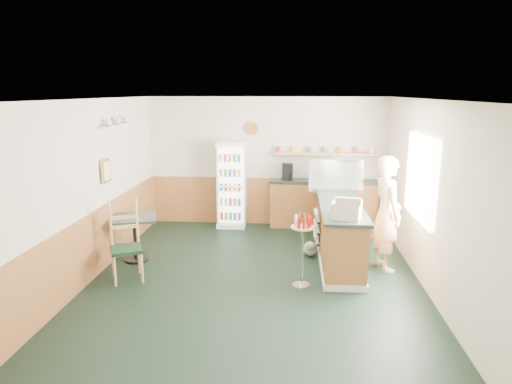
# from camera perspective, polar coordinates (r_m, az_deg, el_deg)

# --- Properties ---
(ground) EXTENTS (6.00, 6.00, 0.00)m
(ground) POSITION_cam_1_polar(r_m,az_deg,el_deg) (7.14, -0.22, -10.66)
(ground) COLOR black
(ground) RESTS_ON ground
(room_envelope) EXTENTS (5.04, 6.02, 2.72)m
(room_envelope) POSITION_cam_1_polar(r_m,az_deg,el_deg) (7.43, -1.48, 2.53)
(room_envelope) COLOR beige
(room_envelope) RESTS_ON ground
(service_counter) EXTENTS (0.68, 3.01, 1.01)m
(service_counter) POSITION_cam_1_polar(r_m,az_deg,el_deg) (8.01, 10.16, -4.76)
(service_counter) COLOR #A96936
(service_counter) RESTS_ON ground
(back_counter) EXTENTS (2.24, 0.42, 1.69)m
(back_counter) POSITION_cam_1_polar(r_m,az_deg,el_deg) (9.64, 8.30, -1.21)
(back_counter) COLOR #A96936
(back_counter) RESTS_ON ground
(drinks_fridge) EXTENTS (0.59, 0.52, 1.79)m
(drinks_fridge) POSITION_cam_1_polar(r_m,az_deg,el_deg) (9.56, -3.06, 0.94)
(drinks_fridge) COLOR white
(drinks_fridge) RESTS_ON ground
(display_case) EXTENTS (0.98, 0.51, 0.56)m
(display_case) POSITION_cam_1_polar(r_m,az_deg,el_deg) (8.55, 9.91, 2.06)
(display_case) COLOR silver
(display_case) RESTS_ON service_counter
(cash_register) EXTENTS (0.49, 0.51, 0.23)m
(cash_register) POSITION_cam_1_polar(r_m,az_deg,el_deg) (6.75, 11.24, -2.19)
(cash_register) COLOR beige
(cash_register) RESTS_ON service_counter
(shopkeeper) EXTENTS (0.58, 0.71, 1.84)m
(shopkeeper) POSITION_cam_1_polar(r_m,az_deg,el_deg) (7.48, 16.01, -2.63)
(shopkeeper) COLOR tan
(shopkeeper) RESTS_ON ground
(condiment_stand) EXTENTS (0.34, 0.34, 1.06)m
(condiment_stand) POSITION_cam_1_polar(r_m,az_deg,el_deg) (6.64, 5.81, -5.87)
(condiment_stand) COLOR silver
(condiment_stand) RESTS_ON ground
(newspaper_rack) EXTENTS (0.10, 0.48, 0.56)m
(newspaper_rack) POSITION_cam_1_polar(r_m,az_deg,el_deg) (8.00, 7.60, -4.35)
(newspaper_rack) COLOR black
(newspaper_rack) RESTS_ON ground
(cafe_table) EXTENTS (0.88, 0.88, 0.77)m
(cafe_table) POSITION_cam_1_polar(r_m,az_deg,el_deg) (7.91, -14.86, -4.58)
(cafe_table) COLOR black
(cafe_table) RESTS_ON ground
(cafe_chair) EXTENTS (0.60, 0.61, 1.22)m
(cafe_chair) POSITION_cam_1_polar(r_m,az_deg,el_deg) (7.21, -15.69, -5.51)
(cafe_chair) COLOR black
(cafe_chair) RESTS_ON ground
(dog_doorstop) EXTENTS (0.25, 0.32, 0.30)m
(dog_doorstop) POSITION_cam_1_polar(r_m,az_deg,el_deg) (8.03, 6.79, -7.00)
(dog_doorstop) COLOR gray
(dog_doorstop) RESTS_ON ground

